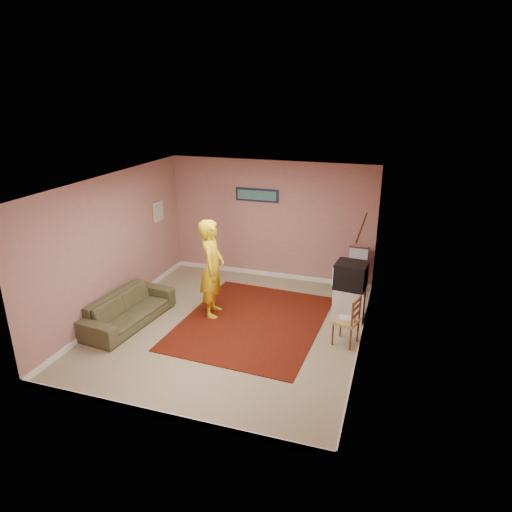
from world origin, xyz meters
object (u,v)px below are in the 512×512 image
(tv_cabinet, at_px, (349,305))
(chair_b, at_px, (347,315))
(sofa, at_px, (129,309))
(person, at_px, (212,268))
(chair_a, at_px, (357,266))
(crt_tv, at_px, (351,275))

(tv_cabinet, xyz_separation_m, chair_b, (0.05, -0.76, 0.17))
(sofa, bearing_deg, person, -52.50)
(sofa, bearing_deg, chair_a, -49.01)
(chair_b, distance_m, sofa, 3.84)
(chair_a, distance_m, chair_b, 2.11)
(tv_cabinet, relative_size, sofa, 0.36)
(crt_tv, distance_m, person, 2.48)
(chair_b, height_order, person, person)
(chair_a, bearing_deg, tv_cabinet, -92.07)
(crt_tv, bearing_deg, chair_b, -80.39)
(person, bearing_deg, sofa, 108.76)
(person, bearing_deg, crt_tv, -91.84)
(tv_cabinet, relative_size, person, 0.37)
(crt_tv, xyz_separation_m, chair_a, (0.00, 1.35, -0.34))
(tv_cabinet, xyz_separation_m, chair_a, (-0.00, 1.35, 0.24))
(crt_tv, bearing_deg, tv_cabinet, 0.00)
(tv_cabinet, bearing_deg, crt_tv, 174.55)
(crt_tv, distance_m, chair_a, 1.39)
(sofa, xyz_separation_m, person, (1.31, 0.79, 0.64))
(chair_a, distance_m, sofa, 4.57)
(person, bearing_deg, chair_b, -109.45)
(tv_cabinet, bearing_deg, person, -169.38)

